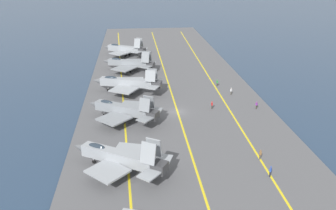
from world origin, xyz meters
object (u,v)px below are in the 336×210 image
crew_green_vest (217,83)px  parked_jet_sixth (125,49)px  crew_red_vest (212,105)px  crew_blue_vest (270,171)px  crew_purple_vest (257,105)px  parked_jet_second (119,157)px  parked_jet_fourth (128,83)px  parked_jet_fifth (129,63)px  parked_jet_third (123,109)px  crew_brown_vest (260,154)px  crew_white_vest (231,91)px

crew_green_vest → parked_jet_sixth: bearing=34.9°
crew_green_vest → crew_red_vest: crew_green_vest is taller
crew_blue_vest → crew_purple_vest: bearing=-14.5°
parked_jet_sixth → crew_green_vest: bearing=-145.1°
crew_blue_vest → parked_jet_second: bearing=79.8°
parked_jet_fourth → crew_red_vest: (-12.14, -18.15, -1.65)m
parked_jet_fourth → parked_jet_fifth: 18.45m
parked_jet_third → crew_brown_vest: 28.32m
parked_jet_second → parked_jet_sixth: bearing=-0.1°
parked_jet_fifth → crew_blue_vest: (-57.23, -20.76, -1.35)m
parked_jet_fourth → crew_green_vest: (2.56, -22.72, -1.62)m
parked_jet_fifth → crew_green_vest: parked_jet_fifth is taller
parked_jet_fourth → crew_green_vest: size_ratio=9.84×
crew_purple_vest → crew_red_vest: 9.63m
crew_white_vest → crew_blue_vest: bearing=174.3°
parked_jet_third → crew_blue_vest: (-22.60, -21.94, -1.37)m
parked_jet_fifth → crew_blue_vest: 60.89m
parked_jet_third → crew_purple_vest: parked_jet_third is taller
parked_jet_sixth → crew_red_vest: size_ratio=8.96×
crew_green_vest → crew_brown_vest: bearing=177.8°
parked_jet_fourth → crew_white_vest: (-3.98, -24.61, -1.63)m
parked_jet_second → crew_blue_vest: parked_jet_second is taller
parked_jet_sixth → parked_jet_fourth: bearing=-178.3°
parked_jet_sixth → crew_blue_vest: bearing=-163.6°
parked_jet_third → parked_jet_fifth: size_ratio=0.97×
crew_white_vest → parked_jet_fourth: bearing=80.8°
crew_blue_vest → crew_brown_vest: (5.02, -0.22, -0.03)m
parked_jet_sixth → parked_jet_second: bearing=179.9°
parked_jet_third → parked_jet_second: bearing=179.0°
parked_jet_fourth → parked_jet_sixth: (36.65, 1.08, -0.22)m
parked_jet_third → crew_red_vest: size_ratio=9.04×
parked_jet_second → crew_red_vest: parked_jet_second is taller
parked_jet_third → parked_jet_fourth: parked_jet_fourth is taller
parked_jet_second → crew_blue_vest: bearing=-100.2°
crew_purple_vest → parked_jet_second: bearing=126.8°
parked_jet_third → crew_brown_vest: size_ratio=8.91×
crew_red_vest → parked_jet_third: bearing=102.0°
parked_jet_sixth → crew_purple_vest: (-49.84, -28.81, -1.41)m
parked_jet_fifth → parked_jet_fourth: bearing=178.9°
parked_jet_sixth → parked_jet_third: bearing=-179.7°
parked_jet_sixth → crew_white_vest: bearing=-147.7°
crew_green_vest → crew_purple_vest: (-15.75, -5.00, 0.00)m
crew_green_vest → crew_blue_vest: (-41.34, 1.61, 0.02)m
parked_jet_sixth → crew_red_vest: parked_jet_sixth is taller
crew_blue_vest → crew_brown_vest: bearing=-2.5°
parked_jet_fourth → crew_white_vest: parked_jet_fourth is taller
parked_jet_third → parked_jet_fifth: bearing=-2.0°
crew_brown_vest → crew_red_vest: (21.62, 3.19, -0.02)m
crew_green_vest → parked_jet_fifth: bearing=54.6°
parked_jet_second → parked_jet_fourth: 34.81m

